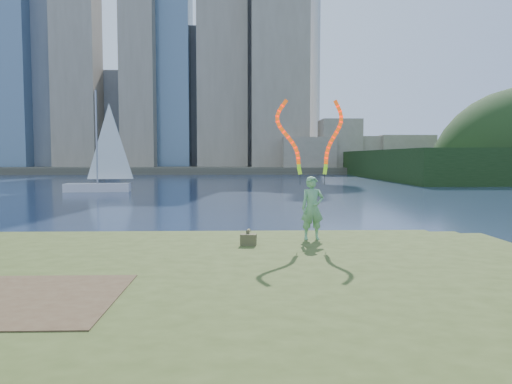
{
  "coord_description": "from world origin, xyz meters",
  "views": [
    {
      "loc": [
        1.33,
        -10.99,
        3.02
      ],
      "look_at": [
        1.72,
        1.0,
        2.19
      ],
      "focal_mm": 35.0,
      "sensor_mm": 36.0,
      "label": 1
    }
  ],
  "objects": [
    {
      "name": "far_shore",
      "position": [
        0.0,
        95.0,
        0.6
      ],
      "size": [
        320.0,
        40.0,
        1.2
      ],
      "primitive_type": "cube",
      "color": "#484334",
      "rests_on": "ground"
    },
    {
      "name": "ground",
      "position": [
        0.0,
        0.0,
        0.0
      ],
      "size": [
        320.0,
        320.0,
        0.0
      ],
      "primitive_type": "plane",
      "color": "#192640",
      "rests_on": "ground"
    },
    {
      "name": "dirt_patch",
      "position": [
        -2.2,
        -3.2,
        0.81
      ],
      "size": [
        3.2,
        3.0,
        0.02
      ],
      "primitive_type": "cube",
      "color": "#47331E",
      "rests_on": "grassy_knoll"
    },
    {
      "name": "woman_with_ribbons",
      "position": [
        3.29,
        2.36,
        2.2
      ],
      "size": [
        2.07,
        0.48,
        4.08
      ],
      "rotation": [
        0.0,
        0.0,
        0.11
      ],
      "color": "#127A20",
      "rests_on": "grassy_knoll"
    },
    {
      "name": "canvas_bag",
      "position": [
        1.55,
        1.51,
        0.96
      ],
      "size": [
        0.43,
        0.48,
        0.38
      ],
      "rotation": [
        0.0,
        0.0,
        -0.13
      ],
      "color": "#4A502A",
      "rests_on": "grassy_knoll"
    },
    {
      "name": "sailboat",
      "position": [
        -10.87,
        33.19,
        1.53
      ],
      "size": [
        5.92,
        2.29,
        8.9
      ],
      "rotation": [
        0.0,
        0.0,
        0.1
      ],
      "color": "silver",
      "rests_on": "ground"
    },
    {
      "name": "grassy_knoll",
      "position": [
        0.0,
        -2.3,
        0.34
      ],
      "size": [
        20.0,
        18.0,
        0.8
      ],
      "color": "#394819",
      "rests_on": "ground"
    }
  ]
}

